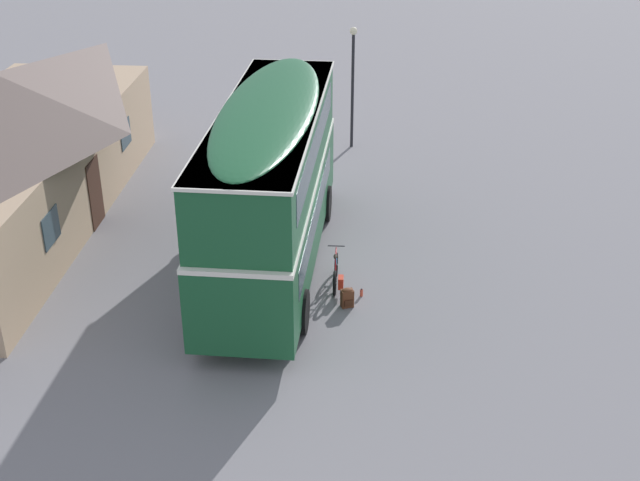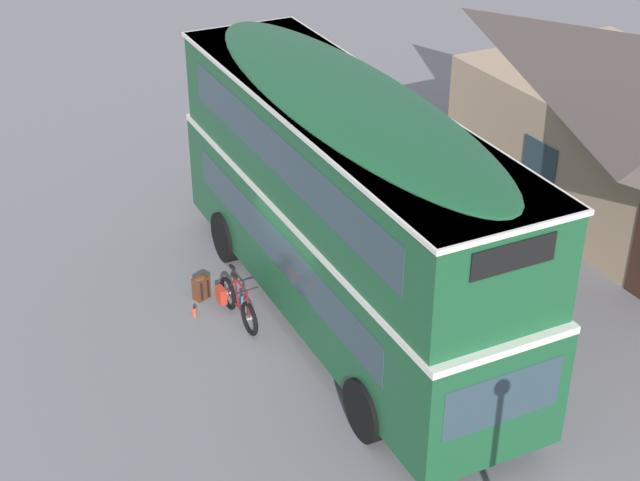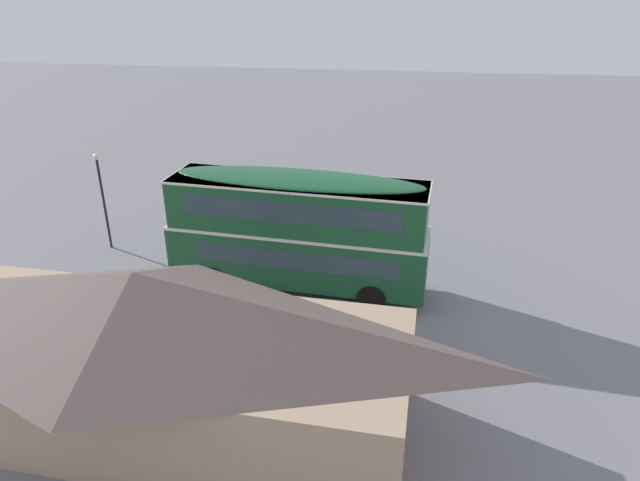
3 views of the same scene
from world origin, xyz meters
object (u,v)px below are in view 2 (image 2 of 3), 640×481
object	(u,v)px
backpack_on_ground	(201,287)
touring_bicycle	(236,303)
double_decker_bus	(344,200)
water_bottle_red_squeeze	(195,312)

from	to	relation	value
backpack_on_ground	touring_bicycle	bearing A→B (deg)	15.29
double_decker_bus	touring_bicycle	world-z (taller)	double_decker_bus
double_decker_bus	water_bottle_red_squeeze	world-z (taller)	double_decker_bus
touring_bicycle	water_bottle_red_squeeze	size ratio (longest dim) A/B	7.75
touring_bicycle	backpack_on_ground	bearing A→B (deg)	-164.71
touring_bicycle	water_bottle_red_squeeze	xyz separation A→B (m)	(-0.52, -0.67, -0.27)
backpack_on_ground	water_bottle_red_squeeze	xyz separation A→B (m)	(0.52, -0.39, -0.17)
double_decker_bus	touring_bicycle	bearing A→B (deg)	-121.21
double_decker_bus	backpack_on_ground	distance (m)	3.77
backpack_on_ground	water_bottle_red_squeeze	distance (m)	0.67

